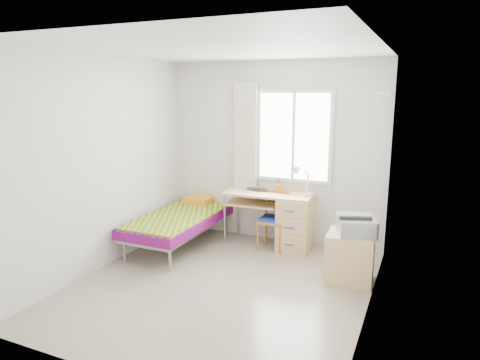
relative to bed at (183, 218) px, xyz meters
name	(u,v)px	position (x,y,z in m)	size (l,w,h in m)	color
floor	(221,286)	(1.10, -1.00, -0.39)	(3.50, 3.50, 0.00)	#BCAD93
ceiling	(219,49)	(1.10, -1.00, 2.21)	(3.50, 3.50, 0.00)	white
wall_back	(274,153)	(1.10, 0.75, 0.91)	(3.20, 3.20, 0.00)	silver
wall_left	(103,164)	(-0.50, -1.00, 0.91)	(3.50, 3.50, 0.00)	silver
wall_right	(374,187)	(2.70, -1.00, 0.91)	(3.50, 3.50, 0.00)	silver
window	(294,137)	(1.40, 0.73, 1.16)	(1.10, 0.04, 1.30)	white
curtain	(245,142)	(0.68, 0.68, 1.06)	(0.35, 0.05, 1.70)	beige
floating_shelf	(383,93)	(2.59, 0.40, 1.76)	(0.20, 0.32, 0.03)	white
bed	(183,218)	(0.00, 0.00, 0.00)	(0.89, 1.87, 0.81)	gray
desk	(291,219)	(1.46, 0.48, 0.03)	(1.26, 0.62, 0.77)	tan
chair	(275,215)	(1.25, 0.40, 0.08)	(0.37, 0.37, 0.84)	#9C5D1E
cabinet	(350,257)	(2.41, -0.27, -0.10)	(0.56, 0.51, 0.58)	#DDB471
printer	(356,225)	(2.45, -0.24, 0.29)	(0.53, 0.57, 0.20)	#979A9F
laptop	(257,190)	(0.94, 0.49, 0.39)	(0.33, 0.21, 0.03)	black
pen_cup	(278,188)	(1.22, 0.60, 0.43)	(0.08, 0.08, 0.10)	orange
task_lamp	(301,178)	(1.61, 0.38, 0.65)	(0.23, 0.32, 0.42)	white
book	(255,204)	(0.93, 0.46, 0.20)	(0.16, 0.21, 0.02)	gray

